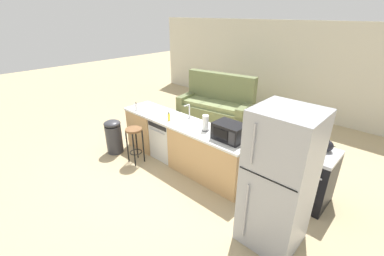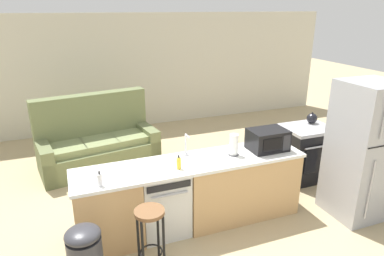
{
  "view_description": "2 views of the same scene",
  "coord_description": "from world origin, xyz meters",
  "px_view_note": "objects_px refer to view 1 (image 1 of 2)",
  "views": [
    {
      "loc": [
        3.33,
        -3.14,
        2.8
      ],
      "look_at": [
        0.34,
        0.07,
        0.8
      ],
      "focal_mm": 24.0,
      "sensor_mm": 36.0,
      "label": 1
    },
    {
      "loc": [
        -1.24,
        -3.61,
        2.72
      ],
      "look_at": [
        0.36,
        0.56,
        1.13
      ],
      "focal_mm": 32.0,
      "sensor_mm": 36.0,
      "label": 2
    }
  ],
  "objects_px": {
    "dishwasher": "(169,138)",
    "soap_bottle": "(169,117)",
    "stove_range": "(306,175)",
    "microwave": "(229,132)",
    "bar_stool": "(134,138)",
    "couch": "(217,106)",
    "refrigerator": "(278,181)",
    "dish_soap_bottle": "(136,107)",
    "paper_towel_roll": "(205,123)",
    "kettle": "(327,146)",
    "trash_bin": "(114,136)"
  },
  "relations": [
    {
      "from": "dishwasher",
      "to": "soap_bottle",
      "type": "relative_size",
      "value": 4.77
    },
    {
      "from": "stove_range",
      "to": "microwave",
      "type": "relative_size",
      "value": 1.8
    },
    {
      "from": "bar_stool",
      "to": "couch",
      "type": "relative_size",
      "value": 0.35
    },
    {
      "from": "refrigerator",
      "to": "microwave",
      "type": "relative_size",
      "value": 3.7
    },
    {
      "from": "dishwasher",
      "to": "couch",
      "type": "bearing_deg",
      "value": 103.39
    },
    {
      "from": "refrigerator",
      "to": "dish_soap_bottle",
      "type": "bearing_deg",
      "value": 174.32
    },
    {
      "from": "paper_towel_roll",
      "to": "bar_stool",
      "type": "bearing_deg",
      "value": -154.28
    },
    {
      "from": "stove_range",
      "to": "kettle",
      "type": "height_order",
      "value": "kettle"
    },
    {
      "from": "stove_range",
      "to": "trash_bin",
      "type": "xyz_separation_m",
      "value": [
        -3.59,
        -1.24,
        -0.07
      ]
    },
    {
      "from": "soap_bottle",
      "to": "bar_stool",
      "type": "height_order",
      "value": "soap_bottle"
    },
    {
      "from": "stove_range",
      "to": "microwave",
      "type": "bearing_deg",
      "value": -153.93
    },
    {
      "from": "trash_bin",
      "to": "couch",
      "type": "relative_size",
      "value": 0.35
    },
    {
      "from": "dishwasher",
      "to": "microwave",
      "type": "xyz_separation_m",
      "value": [
        1.48,
        -0.0,
        0.62
      ]
    },
    {
      "from": "kettle",
      "to": "bar_stool",
      "type": "distance_m",
      "value": 3.38
    },
    {
      "from": "couch",
      "to": "trash_bin",
      "type": "bearing_deg",
      "value": -98.37
    },
    {
      "from": "paper_towel_roll",
      "to": "bar_stool",
      "type": "height_order",
      "value": "paper_towel_roll"
    },
    {
      "from": "microwave",
      "to": "paper_towel_roll",
      "type": "height_order",
      "value": "paper_towel_roll"
    },
    {
      "from": "microwave",
      "to": "bar_stool",
      "type": "height_order",
      "value": "microwave"
    },
    {
      "from": "soap_bottle",
      "to": "kettle",
      "type": "height_order",
      "value": "kettle"
    },
    {
      "from": "kettle",
      "to": "trash_bin",
      "type": "bearing_deg",
      "value": -159.97
    },
    {
      "from": "bar_stool",
      "to": "trash_bin",
      "type": "bearing_deg",
      "value": -173.98
    },
    {
      "from": "paper_towel_roll",
      "to": "trash_bin",
      "type": "bearing_deg",
      "value": -160.58
    },
    {
      "from": "kettle",
      "to": "couch",
      "type": "bearing_deg",
      "value": 153.94
    },
    {
      "from": "dishwasher",
      "to": "microwave",
      "type": "height_order",
      "value": "microwave"
    },
    {
      "from": "microwave",
      "to": "paper_towel_roll",
      "type": "xyz_separation_m",
      "value": [
        -0.51,
        0.0,
        -0.0
      ]
    },
    {
      "from": "dish_soap_bottle",
      "to": "kettle",
      "type": "distance_m",
      "value": 3.63
    },
    {
      "from": "stove_range",
      "to": "bar_stool",
      "type": "bearing_deg",
      "value": -158.16
    },
    {
      "from": "paper_towel_roll",
      "to": "couch",
      "type": "relative_size",
      "value": 0.13
    },
    {
      "from": "dish_soap_bottle",
      "to": "trash_bin",
      "type": "bearing_deg",
      "value": -117.1
    },
    {
      "from": "dish_soap_bottle",
      "to": "couch",
      "type": "relative_size",
      "value": 0.08
    },
    {
      "from": "stove_range",
      "to": "refrigerator",
      "type": "bearing_deg",
      "value": -90.01
    },
    {
      "from": "paper_towel_roll",
      "to": "kettle",
      "type": "distance_m",
      "value": 1.92
    },
    {
      "from": "dishwasher",
      "to": "dish_soap_bottle",
      "type": "height_order",
      "value": "dish_soap_bottle"
    },
    {
      "from": "microwave",
      "to": "couch",
      "type": "bearing_deg",
      "value": 131.33
    },
    {
      "from": "dish_soap_bottle",
      "to": "couch",
      "type": "bearing_deg",
      "value": 85.52
    },
    {
      "from": "microwave",
      "to": "trash_bin",
      "type": "bearing_deg",
      "value": -164.37
    },
    {
      "from": "paper_towel_roll",
      "to": "dish_soap_bottle",
      "type": "relative_size",
      "value": 1.6
    },
    {
      "from": "paper_towel_roll",
      "to": "bar_stool",
      "type": "xyz_separation_m",
      "value": [
        -1.29,
        -0.62,
        -0.5
      ]
    },
    {
      "from": "paper_towel_roll",
      "to": "trash_bin",
      "type": "distance_m",
      "value": 2.18
    },
    {
      "from": "refrigerator",
      "to": "paper_towel_roll",
      "type": "height_order",
      "value": "refrigerator"
    },
    {
      "from": "refrigerator",
      "to": "bar_stool",
      "type": "distance_m",
      "value": 2.94
    },
    {
      "from": "dishwasher",
      "to": "trash_bin",
      "type": "relative_size",
      "value": 1.14
    },
    {
      "from": "refrigerator",
      "to": "couch",
      "type": "xyz_separation_m",
      "value": [
        -3.15,
        2.85,
        -0.53
      ]
    },
    {
      "from": "soap_bottle",
      "to": "couch",
      "type": "xyz_separation_m",
      "value": [
        -0.72,
        2.43,
        -0.58
      ]
    },
    {
      "from": "kettle",
      "to": "couch",
      "type": "distance_m",
      "value": 3.74
    },
    {
      "from": "dish_soap_bottle",
      "to": "refrigerator",
      "type": "bearing_deg",
      "value": -5.68
    },
    {
      "from": "refrigerator",
      "to": "soap_bottle",
      "type": "relative_size",
      "value": 10.52
    },
    {
      "from": "kettle",
      "to": "couch",
      "type": "height_order",
      "value": "couch"
    },
    {
      "from": "soap_bottle",
      "to": "trash_bin",
      "type": "bearing_deg",
      "value": -154.31
    },
    {
      "from": "dishwasher",
      "to": "stove_range",
      "type": "height_order",
      "value": "stove_range"
    }
  ]
}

